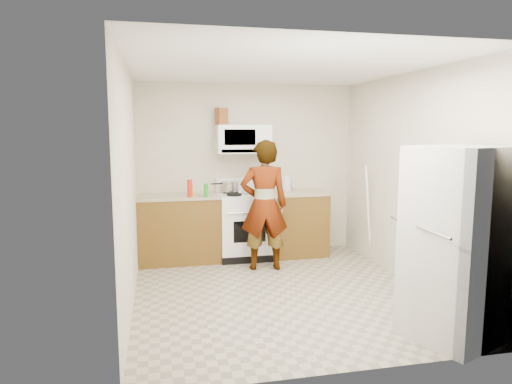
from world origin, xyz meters
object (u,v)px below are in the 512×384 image
object	(u,v)px
person	(264,205)
kettle	(286,184)
saucepan	(230,187)
microwave	(243,139)
fridge	(455,244)
gas_range	(245,224)

from	to	relation	value
person	kettle	distance (m)	0.96
kettle	saucepan	world-z (taller)	kettle
microwave	kettle	bearing A→B (deg)	5.36
person	fridge	world-z (taller)	person
gas_range	kettle	size ratio (longest dim) A/B	6.06
gas_range	person	xyz separation A→B (m)	(0.14, -0.60, 0.37)
person	kettle	world-z (taller)	person
microwave	kettle	xyz separation A→B (m)	(0.66, 0.06, -0.67)
fridge	gas_range	bearing A→B (deg)	92.30
fridge	kettle	distance (m)	3.18
gas_range	microwave	xyz separation A→B (m)	(0.00, 0.13, 1.21)
person	saucepan	size ratio (longest dim) A/B	6.76
person	fridge	distance (m)	2.60
person	fridge	xyz separation A→B (m)	(1.16, -2.32, -0.00)
microwave	fridge	size ratio (longest dim) A/B	0.45
gas_range	saucepan	size ratio (longest dim) A/B	4.47
microwave	saucepan	xyz separation A→B (m)	(-0.20, -0.02, -0.68)
gas_range	fridge	world-z (taller)	fridge
gas_range	person	size ratio (longest dim) A/B	0.66
fridge	saucepan	world-z (taller)	fridge
gas_range	saucepan	distance (m)	0.58
gas_range	person	bearing A→B (deg)	-76.89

